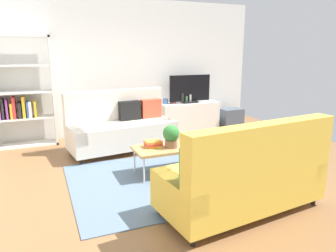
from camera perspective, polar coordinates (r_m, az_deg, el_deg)
ground_plane at (r=4.75m, az=-0.23°, el=-8.99°), size 7.68×7.68×0.00m
wall_far at (r=7.08m, az=-9.00°, el=10.32°), size 6.40×0.12×2.90m
area_rug at (r=4.67m, az=0.89°, el=-9.34°), size 2.90×2.20×0.01m
couch_beige at (r=5.90m, az=-8.43°, el=-0.12°), size 1.99×1.08×1.10m
couch_green at (r=3.67m, az=13.59°, el=-8.77°), size 1.98×1.04×1.10m
coffee_table at (r=4.73m, az=0.50°, el=-4.05°), size 1.10×0.56×0.42m
tv_console at (r=7.44m, az=3.83°, el=1.80°), size 1.40×0.44×0.64m
tv at (r=7.32m, az=3.98°, el=6.63°), size 1.00×0.20×0.64m
bookshelf at (r=6.61m, az=-24.94°, el=4.84°), size 1.10×0.36×2.10m
storage_trunk at (r=7.91m, az=11.31°, el=1.54°), size 0.52×0.40×0.44m
potted_plant at (r=4.62m, az=0.57°, el=-1.72°), size 0.25×0.25×0.34m
table_book_0 at (r=4.71m, az=-2.70°, el=-3.62°), size 0.28×0.23×0.02m
table_book_1 at (r=4.70m, az=-2.70°, el=-3.27°), size 0.24×0.18×0.04m
table_book_2 at (r=4.69m, az=-2.71°, el=-2.86°), size 0.25×0.19×0.03m
vase_0 at (r=7.18m, az=-0.47°, el=4.52°), size 0.13×0.13×0.13m
vase_1 at (r=7.25m, az=0.92°, el=4.80°), size 0.13×0.13×0.17m
bottle_0 at (r=7.24m, az=2.61°, el=5.04°), size 0.06×0.06×0.24m
bottle_1 at (r=7.29m, az=3.37°, el=4.77°), size 0.05×0.05×0.16m
bottle_2 at (r=7.33m, az=4.05°, el=4.95°), size 0.05×0.05×0.20m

